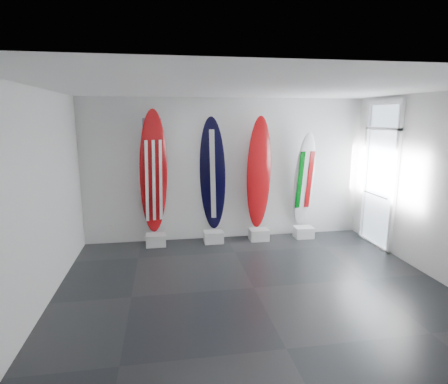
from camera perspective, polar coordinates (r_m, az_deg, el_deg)
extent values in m
plane|color=black|center=(5.85, 4.69, -14.74)|extent=(6.00, 6.00, 0.00)
plane|color=white|center=(5.26, 5.25, 15.99)|extent=(6.00, 6.00, 0.00)
plane|color=silver|center=(7.77, 0.42, 3.51)|extent=(6.00, 0.00, 6.00)
plane|color=silver|center=(3.09, 16.56, -9.58)|extent=(6.00, 0.00, 6.00)
plane|color=silver|center=(5.47, -27.19, -1.23)|extent=(0.00, 5.00, 5.00)
plane|color=silver|center=(6.75, 30.47, 0.66)|extent=(0.00, 5.00, 5.00)
cube|color=silver|center=(7.67, -10.61, -7.41)|extent=(0.40, 0.30, 0.24)
ellipsoid|color=#990B0E|center=(7.45, -10.99, 2.96)|extent=(0.63, 0.43, 2.53)
cube|color=silver|center=(7.73, -1.65, -7.06)|extent=(0.40, 0.30, 0.24)
ellipsoid|color=black|center=(7.52, -1.81, 2.68)|extent=(0.61, 0.48, 2.39)
cube|color=silver|center=(7.92, 5.49, -6.66)|extent=(0.40, 0.30, 0.24)
ellipsoid|color=#990B0E|center=(7.70, 5.49, 2.92)|extent=(0.57, 0.27, 2.40)
cube|color=silver|center=(8.23, 12.36, -6.18)|extent=(0.40, 0.30, 0.24)
ellipsoid|color=silver|center=(8.05, 12.45, 1.84)|extent=(0.50, 0.42, 2.07)
cube|color=silver|center=(7.97, -17.28, -5.29)|extent=(0.09, 0.02, 0.13)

